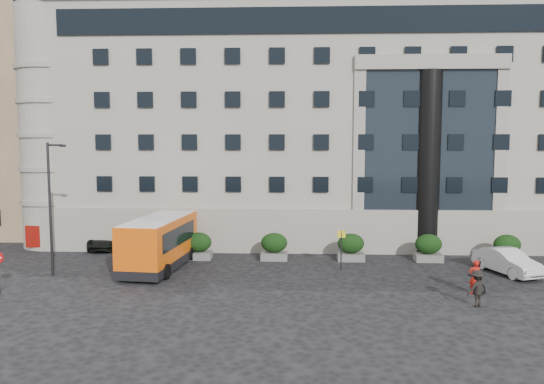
% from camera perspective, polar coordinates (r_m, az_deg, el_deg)
% --- Properties ---
extents(ground, '(120.00, 120.00, 0.00)m').
position_cam_1_polar(ground, '(29.00, -2.77, -10.69)').
color(ground, black).
rests_on(ground, ground).
extents(civic_building, '(44.00, 24.00, 18.00)m').
position_cam_1_polar(civic_building, '(49.85, 6.43, 6.56)').
color(civic_building, gray).
rests_on(civic_building, ground).
extents(entrance_column, '(1.80, 1.80, 13.00)m').
position_cam_1_polar(entrance_column, '(39.21, 16.38, 2.99)').
color(entrance_column, black).
rests_on(entrance_column, ground).
extents(apartment_near, '(14.00, 14.00, 20.00)m').
position_cam_1_polar(apartment_near, '(54.64, -26.87, 6.96)').
color(apartment_near, '#856C4D').
rests_on(apartment_near, ground).
extents(apartment_far, '(13.00, 13.00, 22.00)m').
position_cam_1_polar(apartment_far, '(72.12, -21.97, 7.48)').
color(apartment_far, brown).
rests_on(apartment_far, ground).
extents(hedge_a, '(1.80, 1.26, 1.84)m').
position_cam_1_polar(hedge_a, '(36.83, -7.91, -5.73)').
color(hedge_a, '#5B5B58').
rests_on(hedge_a, ground).
extents(hedge_b, '(1.80, 1.26, 1.84)m').
position_cam_1_polar(hedge_b, '(36.27, 0.24, -5.86)').
color(hedge_b, '#5B5B58').
rests_on(hedge_b, ground).
extents(hedge_c, '(1.80, 1.26, 1.84)m').
position_cam_1_polar(hedge_c, '(36.45, 8.48, -5.86)').
color(hedge_c, '#5B5B58').
rests_on(hedge_c, ground).
extents(hedge_d, '(1.80, 1.26, 1.84)m').
position_cam_1_polar(hedge_d, '(37.36, 16.47, -5.75)').
color(hedge_d, '#5B5B58').
rests_on(hedge_d, ground).
extents(hedge_e, '(1.80, 1.26, 1.84)m').
position_cam_1_polar(hedge_e, '(38.95, 23.95, -5.55)').
color(hedge_e, '#5B5B58').
rests_on(hedge_e, ground).
extents(street_lamp, '(1.16, 0.18, 8.00)m').
position_cam_1_polar(street_lamp, '(34.17, -22.69, -1.16)').
color(street_lamp, '#262628').
rests_on(street_lamp, ground).
extents(bus_stop_sign, '(0.50, 0.08, 2.52)m').
position_cam_1_polar(bus_stop_sign, '(33.47, 7.46, -5.48)').
color(bus_stop_sign, '#262628').
rests_on(bus_stop_sign, ground).
extents(minibus, '(3.53, 8.00, 3.24)m').
position_cam_1_polar(minibus, '(34.45, -12.03, -5.15)').
color(minibus, '#ED580B').
rests_on(minibus, ground).
extents(red_truck, '(2.44, 4.96, 2.63)m').
position_cam_1_polar(red_truck, '(44.83, -22.39, -3.53)').
color(red_truck, maroon).
rests_on(red_truck, ground).
extents(parked_car_c, '(2.47, 5.25, 1.48)m').
position_cam_1_polar(parked_car_c, '(42.47, -17.00, -4.67)').
color(parked_car_c, black).
rests_on(parked_car_c, ground).
extents(parked_car_d, '(2.98, 5.16, 1.35)m').
position_cam_1_polar(parked_car_d, '(42.10, -17.33, -4.86)').
color(parked_car_d, black).
rests_on(parked_car_d, ground).
extents(white_taxi, '(3.09, 4.93, 1.53)m').
position_cam_1_polar(white_taxi, '(35.57, 23.98, -6.84)').
color(white_taxi, silver).
rests_on(white_taxi, ground).
extents(pedestrian_a, '(0.69, 0.47, 1.85)m').
position_cam_1_polar(pedestrian_a, '(30.29, 21.01, -8.54)').
color(pedestrian_a, '#A41910').
rests_on(pedestrian_a, ground).
extents(pedestrian_b, '(1.01, 0.86, 1.81)m').
position_cam_1_polar(pedestrian_b, '(30.47, 21.11, -8.51)').
color(pedestrian_b, black).
rests_on(pedestrian_b, ground).
extents(pedestrian_c, '(1.35, 1.12, 1.82)m').
position_cam_1_polar(pedestrian_c, '(28.18, 21.21, -9.64)').
color(pedestrian_c, black).
rests_on(pedestrian_c, ground).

